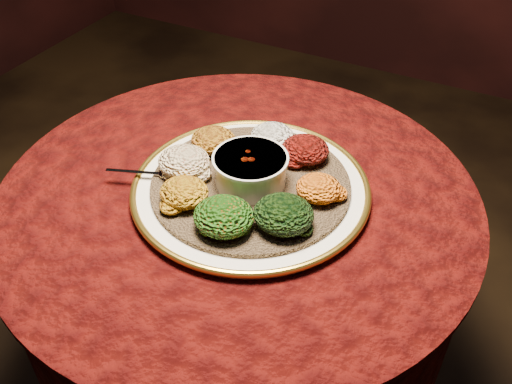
% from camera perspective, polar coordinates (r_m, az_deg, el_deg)
% --- Properties ---
extents(table, '(0.96, 0.96, 0.73)m').
position_cam_1_polar(table, '(1.26, -1.70, -6.13)').
color(table, black).
rests_on(table, ground).
extents(platter, '(0.53, 0.53, 0.02)m').
position_cam_1_polar(platter, '(1.12, -0.54, 0.35)').
color(platter, white).
rests_on(platter, table).
extents(injera, '(0.45, 0.45, 0.01)m').
position_cam_1_polar(injera, '(1.11, -0.55, 0.78)').
color(injera, brown).
rests_on(injera, platter).
extents(stew_bowl, '(0.15, 0.15, 0.06)m').
position_cam_1_polar(stew_bowl, '(1.09, -0.56, 2.42)').
color(stew_bowl, silver).
rests_on(stew_bowl, injera).
extents(spoon, '(0.14, 0.06, 0.01)m').
position_cam_1_polar(spoon, '(1.14, -9.39, 1.81)').
color(spoon, silver).
rests_on(spoon, injera).
extents(portion_ayib, '(0.09, 0.09, 0.04)m').
position_cam_1_polar(portion_ayib, '(1.20, 1.66, 5.63)').
color(portion_ayib, white).
rests_on(portion_ayib, injera).
extents(portion_kitfo, '(0.10, 0.09, 0.05)m').
position_cam_1_polar(portion_kitfo, '(1.16, 4.97, 4.26)').
color(portion_kitfo, black).
rests_on(portion_kitfo, injera).
extents(portion_tikil, '(0.09, 0.08, 0.04)m').
position_cam_1_polar(portion_tikil, '(1.07, 6.29, 0.37)').
color(portion_tikil, '#B4780F').
rests_on(portion_tikil, injera).
extents(portion_gomen, '(0.11, 0.10, 0.05)m').
position_cam_1_polar(portion_gomen, '(1.00, 2.77, -2.23)').
color(portion_gomen, black).
rests_on(portion_gomen, injera).
extents(portion_mixveg, '(0.11, 0.10, 0.05)m').
position_cam_1_polar(portion_mixveg, '(1.00, -3.24, -2.45)').
color(portion_mixveg, '#A3330A').
rests_on(portion_mixveg, injera).
extents(portion_kik, '(0.09, 0.09, 0.04)m').
position_cam_1_polar(portion_kik, '(1.06, -7.21, -0.04)').
color(portion_kik, '#B88310').
rests_on(portion_kik, injera).
extents(portion_timatim, '(0.10, 0.10, 0.05)m').
position_cam_1_polar(portion_timatim, '(1.13, -7.20, 3.04)').
color(portion_timatim, maroon).
rests_on(portion_timatim, injera).
extents(portion_shiro, '(0.09, 0.09, 0.05)m').
position_cam_1_polar(portion_shiro, '(1.19, -4.29, 5.18)').
color(portion_shiro, '#A36913').
rests_on(portion_shiro, injera).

